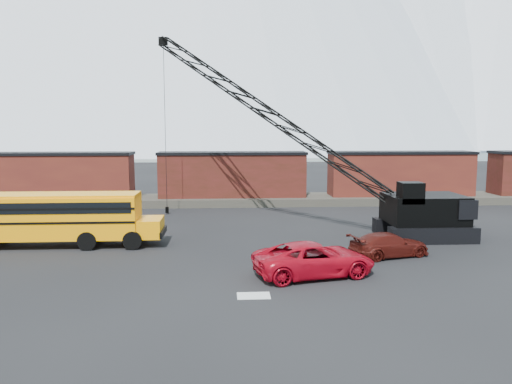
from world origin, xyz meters
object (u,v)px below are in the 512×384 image
red_pickup (314,259)px  crawler_crane (268,114)px  school_bus (60,217)px  maroon_suv (389,245)px

red_pickup → crawler_crane: bearing=-8.0°
school_bus → maroon_suv: school_bus is taller
school_bus → red_pickup: school_bus is taller
red_pickup → maroon_suv: size_ratio=1.28×
school_bus → red_pickup: size_ratio=1.99×
school_bus → red_pickup: 15.75m
crawler_crane → school_bus: bearing=-155.1°
school_bus → red_pickup: bearing=-26.1°
school_bus → maroon_suv: (18.90, -3.59, -1.13)m
red_pickup → maroon_suv: (4.77, 3.32, -0.15)m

